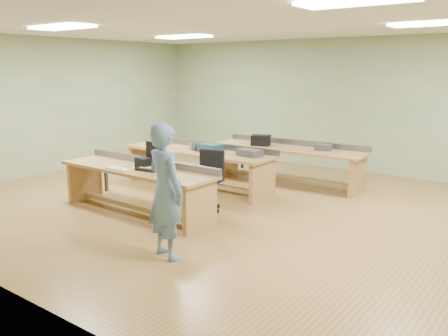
{
  "coord_description": "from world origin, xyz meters",
  "views": [
    {
      "loc": [
        4.46,
        -6.35,
        2.3
      ],
      "look_at": [
        0.15,
        -0.6,
        0.8
      ],
      "focal_mm": 38.0,
      "sensor_mm": 36.0,
      "label": 1
    }
  ],
  "objects_px": {
    "workbench_front": "(138,179)",
    "task_chair": "(207,188)",
    "workbench_back": "(288,156)",
    "mug": "(195,148)",
    "laptop_base": "(150,169)",
    "parts_bin_teal": "(211,148)",
    "workbench_mid": "(199,159)",
    "drinks_can": "(191,146)",
    "camera_bag": "(143,163)",
    "parts_bin_grey": "(249,153)",
    "person": "(166,191)"
  },
  "relations": [
    {
      "from": "workbench_front",
      "to": "task_chair",
      "type": "distance_m",
      "value": 1.15
    },
    {
      "from": "workbench_back",
      "to": "mug",
      "type": "xyz_separation_m",
      "value": [
        -1.27,
        -1.41,
        0.24
      ]
    },
    {
      "from": "workbench_front",
      "to": "laptop_base",
      "type": "xyz_separation_m",
      "value": [
        0.3,
        -0.01,
        0.21
      ]
    },
    {
      "from": "parts_bin_teal",
      "to": "mug",
      "type": "xyz_separation_m",
      "value": [
        -0.33,
        -0.06,
        -0.02
      ]
    },
    {
      "from": "workbench_mid",
      "to": "drinks_can",
      "type": "height_order",
      "value": "drinks_can"
    },
    {
      "from": "task_chair",
      "to": "drinks_can",
      "type": "bearing_deg",
      "value": 129.31
    },
    {
      "from": "workbench_back",
      "to": "drinks_can",
      "type": "relative_size",
      "value": 24.06
    },
    {
      "from": "camera_bag",
      "to": "task_chair",
      "type": "relative_size",
      "value": 0.25
    },
    {
      "from": "workbench_back",
      "to": "parts_bin_teal",
      "type": "bearing_deg",
      "value": -125.76
    },
    {
      "from": "task_chair",
      "to": "camera_bag",
      "type": "bearing_deg",
      "value": -141.7
    },
    {
      "from": "workbench_front",
      "to": "drinks_can",
      "type": "xyz_separation_m",
      "value": [
        -0.44,
        1.84,
        0.26
      ]
    },
    {
      "from": "parts_bin_teal",
      "to": "drinks_can",
      "type": "distance_m",
      "value": 0.45
    },
    {
      "from": "workbench_front",
      "to": "camera_bag",
      "type": "distance_m",
      "value": 0.3
    },
    {
      "from": "camera_bag",
      "to": "parts_bin_teal",
      "type": "distance_m",
      "value": 1.86
    },
    {
      "from": "workbench_back",
      "to": "parts_bin_grey",
      "type": "bearing_deg",
      "value": -94.84
    },
    {
      "from": "person",
      "to": "parts_bin_teal",
      "type": "height_order",
      "value": "person"
    },
    {
      "from": "workbench_mid",
      "to": "person",
      "type": "height_order",
      "value": "person"
    },
    {
      "from": "person",
      "to": "laptop_base",
      "type": "relative_size",
      "value": 4.64
    },
    {
      "from": "laptop_base",
      "to": "camera_bag",
      "type": "bearing_deg",
      "value": 162.84
    },
    {
      "from": "workbench_front",
      "to": "laptop_base",
      "type": "relative_size",
      "value": 8.08
    },
    {
      "from": "workbench_back",
      "to": "laptop_base",
      "type": "bearing_deg",
      "value": -102.5
    },
    {
      "from": "workbench_front",
      "to": "task_chair",
      "type": "xyz_separation_m",
      "value": [
        0.79,
        0.8,
        -0.2
      ]
    },
    {
      "from": "workbench_back",
      "to": "task_chair",
      "type": "relative_size",
      "value": 3.23
    },
    {
      "from": "person",
      "to": "task_chair",
      "type": "bearing_deg",
      "value": -50.73
    },
    {
      "from": "person",
      "to": "parts_bin_teal",
      "type": "relative_size",
      "value": 3.93
    },
    {
      "from": "workbench_mid",
      "to": "parts_bin_grey",
      "type": "relative_size",
      "value": 7.38
    },
    {
      "from": "workbench_front",
      "to": "mug",
      "type": "bearing_deg",
      "value": 101.14
    },
    {
      "from": "workbench_mid",
      "to": "drinks_can",
      "type": "distance_m",
      "value": 0.29
    },
    {
      "from": "workbench_mid",
      "to": "workbench_back",
      "type": "relative_size",
      "value": 1.02
    },
    {
      "from": "workbench_back",
      "to": "parts_bin_teal",
      "type": "height_order",
      "value": "parts_bin_teal"
    },
    {
      "from": "laptop_base",
      "to": "task_chair",
      "type": "height_order",
      "value": "task_chair"
    },
    {
      "from": "workbench_mid",
      "to": "parts_bin_teal",
      "type": "bearing_deg",
      "value": -4.02
    },
    {
      "from": "workbench_mid",
      "to": "task_chair",
      "type": "height_order",
      "value": "task_chair"
    },
    {
      "from": "workbench_front",
      "to": "camera_bag",
      "type": "bearing_deg",
      "value": 13.13
    },
    {
      "from": "workbench_mid",
      "to": "mug",
      "type": "height_order",
      "value": "workbench_mid"
    },
    {
      "from": "camera_bag",
      "to": "parts_bin_grey",
      "type": "height_order",
      "value": "camera_bag"
    },
    {
      "from": "parts_bin_teal",
      "to": "drinks_can",
      "type": "height_order",
      "value": "parts_bin_teal"
    },
    {
      "from": "workbench_front",
      "to": "workbench_mid",
      "type": "xyz_separation_m",
      "value": [
        -0.31,
        1.9,
        0.01
      ]
    },
    {
      "from": "workbench_mid",
      "to": "camera_bag",
      "type": "relative_size",
      "value": 13.06
    },
    {
      "from": "workbench_back",
      "to": "parts_bin_teal",
      "type": "xyz_separation_m",
      "value": [
        -0.93,
        -1.36,
        0.26
      ]
    },
    {
      "from": "task_chair",
      "to": "drinks_can",
      "type": "relative_size",
      "value": 7.46
    },
    {
      "from": "person",
      "to": "drinks_can",
      "type": "xyz_separation_m",
      "value": [
        -2.1,
        2.91,
        -0.03
      ]
    },
    {
      "from": "parts_bin_teal",
      "to": "parts_bin_grey",
      "type": "distance_m",
      "value": 0.86
    },
    {
      "from": "person",
      "to": "task_chair",
      "type": "relative_size",
      "value": 1.71
    },
    {
      "from": "workbench_mid",
      "to": "parts_bin_teal",
      "type": "height_order",
      "value": "parts_bin_teal"
    },
    {
      "from": "drinks_can",
      "to": "parts_bin_grey",
      "type": "bearing_deg",
      "value": 4.63
    },
    {
      "from": "parts_bin_grey",
      "to": "mug",
      "type": "xyz_separation_m",
      "value": [
        -1.19,
        -0.12,
        -0.01
      ]
    },
    {
      "from": "workbench_mid",
      "to": "mug",
      "type": "bearing_deg",
      "value": -102.0
    },
    {
      "from": "mug",
      "to": "drinks_can",
      "type": "bearing_deg",
      "value": 171.69
    },
    {
      "from": "workbench_mid",
      "to": "mug",
      "type": "xyz_separation_m",
      "value": [
        -0.02,
        -0.08,
        0.24
      ]
    }
  ]
}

